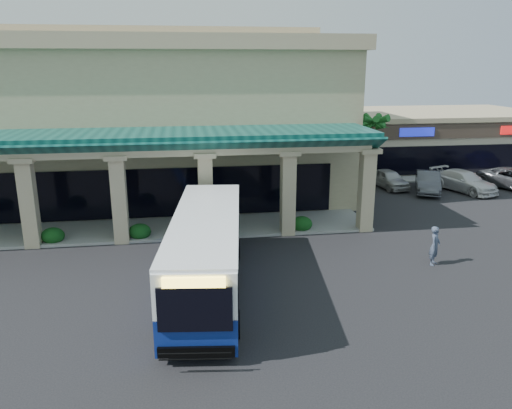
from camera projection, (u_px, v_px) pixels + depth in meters
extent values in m
plane|color=black|center=(279.00, 272.00, 22.83)|extent=(110.00, 110.00, 0.00)
imported|color=#3B465C|center=(435.00, 246.00, 23.50)|extent=(0.80, 0.81, 1.89)
imported|color=#ACACAC|center=(389.00, 179.00, 38.23)|extent=(2.19, 4.33, 1.41)
imported|color=#45474F|center=(428.00, 182.00, 36.88)|extent=(3.36, 4.91, 1.53)
imported|color=silver|center=(464.00, 181.00, 37.20)|extent=(3.81, 5.64, 1.52)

